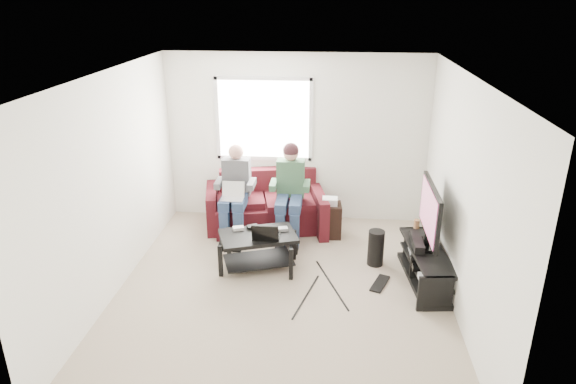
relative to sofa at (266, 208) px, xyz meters
The scene contains 26 objects.
floor 1.90m from the sofa, 76.47° to the right, with size 4.50×4.50×0.00m, color tan.
ceiling 2.95m from the sofa, 76.47° to the right, with size 4.50×4.50×0.00m, color white.
wall_back 1.16m from the sofa, 44.58° to the left, with size 4.50×4.50×0.00m, color white.
wall_front 4.21m from the sofa, 83.86° to the right, with size 4.50×4.50×0.00m, color white.
wall_left 2.59m from the sofa, 130.66° to the right, with size 4.50×4.50×0.00m, color white.
wall_right 3.20m from the sofa, 36.72° to the right, with size 4.50×4.50×0.00m, color white.
window 1.35m from the sofa, 98.57° to the left, with size 1.48×0.04×1.28m.
sofa is the anchor object (origin of this frame).
person_left 0.66m from the sofa, 141.58° to the right, with size 0.40×0.71×1.35m.
person_right 0.70m from the sofa, 36.63° to the right, with size 0.40×0.71×1.40m.
laptop_silver 0.78m from the sofa, 127.11° to the right, with size 0.32×0.22×0.24m, color silver, non-canonical shape.
coffee_table 1.27m from the sofa, 86.77° to the right, with size 1.10×0.87×0.48m.
laptop_black 1.39m from the sofa, 81.92° to the right, with size 0.34×0.24×0.24m, color black, non-canonical shape.
controller_a 1.18m from the sofa, 100.27° to the right, with size 0.14×0.09×0.04m, color silver.
controller_b 1.11m from the sofa, 91.49° to the right, with size 0.14×0.09×0.04m, color black.
controller_c 1.19m from the sofa, 71.64° to the right, with size 0.14×0.09×0.04m, color gray.
tv_stand 2.63m from the sofa, 32.98° to the right, with size 0.54×1.37×0.44m.
tv 2.64m from the sofa, 31.14° to the right, with size 0.12×1.10×0.81m.
soundbar 2.48m from the sofa, 32.55° to the right, with size 0.12×0.50×0.10m, color black.
drink_cup 2.31m from the sofa, 20.40° to the right, with size 0.08×0.08×0.12m, color #A56F47.
console_white 2.87m from the sofa, 39.69° to the right, with size 0.30×0.22×0.06m, color silver.
console_grey 2.48m from the sofa, 27.16° to the right, with size 0.34×0.26×0.08m, color gray.
console_black 2.66m from the sofa, 33.88° to the right, with size 0.38×0.30×0.07m, color black.
subwoofer 1.92m from the sofa, 33.03° to the right, with size 0.21×0.21×0.49m, color black.
keyboard_floor 2.29m from the sofa, 43.55° to the right, with size 0.14×0.42×0.02m, color black.
end_table 1.01m from the sofa, 13.46° to the right, with size 0.34×0.34×0.61m.
Camera 1 is at (0.56, -5.37, 3.42)m, focal length 32.00 mm.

